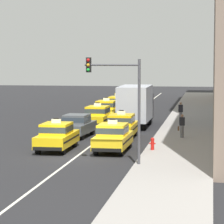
# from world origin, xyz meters

# --- Properties ---
(ground_plane) EXTENTS (160.00, 160.00, 0.00)m
(ground_plane) POSITION_xyz_m (0.00, 0.00, 0.00)
(ground_plane) COLOR #232326
(lane_stripe_left_right) EXTENTS (0.14, 80.00, 0.01)m
(lane_stripe_left_right) POSITION_xyz_m (0.00, 20.00, 0.00)
(lane_stripe_left_right) COLOR silver
(lane_stripe_left_right) RESTS_ON ground
(sidewalk_curb) EXTENTS (4.00, 90.00, 0.15)m
(sidewalk_curb) POSITION_xyz_m (5.60, 15.00, 0.07)
(sidewalk_curb) COLOR #9E9993
(sidewalk_curb) RESTS_ON ground
(taxi_left_nearest) EXTENTS (1.84, 4.57, 1.96)m
(taxi_left_nearest) POSITION_xyz_m (-1.65, 2.27, 0.88)
(taxi_left_nearest) COLOR black
(taxi_left_nearest) RESTS_ON ground
(sedan_left_second) EXTENTS (2.04, 4.41, 1.58)m
(sedan_left_second) POSITION_xyz_m (-1.77, 8.59, 0.85)
(sedan_left_second) COLOR black
(sedan_left_second) RESTS_ON ground
(taxi_left_third) EXTENTS (1.98, 4.62, 1.96)m
(taxi_left_third) POSITION_xyz_m (-1.42, 14.91, 0.88)
(taxi_left_third) COLOR black
(taxi_left_third) RESTS_ON ground
(taxi_left_fourth) EXTENTS (1.93, 4.60, 1.96)m
(taxi_left_fourth) POSITION_xyz_m (-1.73, 20.98, 0.88)
(taxi_left_fourth) COLOR black
(taxi_left_fourth) RESTS_ON ground
(taxi_left_fifth) EXTENTS (1.97, 4.62, 1.96)m
(taxi_left_fifth) POSITION_xyz_m (-1.55, 26.72, 0.88)
(taxi_left_fifth) COLOR black
(taxi_left_fifth) RESTS_ON ground
(taxi_left_sixth) EXTENTS (1.92, 4.60, 1.96)m
(taxi_left_sixth) POSITION_xyz_m (-1.77, 32.53, 0.88)
(taxi_left_sixth) COLOR black
(taxi_left_sixth) RESTS_ON ground
(taxi_right_nearest) EXTENTS (1.87, 4.58, 1.96)m
(taxi_right_nearest) POSITION_xyz_m (1.75, 2.31, 0.88)
(taxi_right_nearest) COLOR black
(taxi_right_nearest) RESTS_ON ground
(taxi_right_second) EXTENTS (1.83, 4.56, 1.96)m
(taxi_right_second) POSITION_xyz_m (1.42, 8.29, 0.88)
(taxi_right_second) COLOR black
(taxi_right_second) RESTS_ON ground
(box_truck_right_third) EXTENTS (2.31, 6.97, 3.27)m
(box_truck_right_third) POSITION_xyz_m (1.53, 15.69, 1.78)
(box_truck_right_third) COLOR black
(box_truck_right_third) RESTS_ON ground
(pedestrian_near_crosswalk) EXTENTS (0.47, 0.24, 1.58)m
(pedestrian_near_crosswalk) POSITION_xyz_m (5.51, 8.27, 0.94)
(pedestrian_near_crosswalk) COLOR slate
(pedestrian_near_crosswalk) RESTS_ON sidewalk_curb
(pedestrian_mid_block) EXTENTS (0.36, 0.24, 1.70)m
(pedestrian_mid_block) POSITION_xyz_m (4.97, 17.59, 1.01)
(pedestrian_mid_block) COLOR slate
(pedestrian_mid_block) RESTS_ON sidewalk_curb
(fire_hydrant) EXTENTS (0.36, 0.22, 0.73)m
(fire_hydrant) POSITION_xyz_m (4.08, 2.39, 0.55)
(fire_hydrant) COLOR red
(fire_hydrant) RESTS_ON sidewalk_curb
(traffic_light_pole) EXTENTS (2.87, 0.33, 5.58)m
(traffic_light_pole) POSITION_xyz_m (2.89, -2.58, 3.82)
(traffic_light_pole) COLOR #47474C
(traffic_light_pole) RESTS_ON ground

